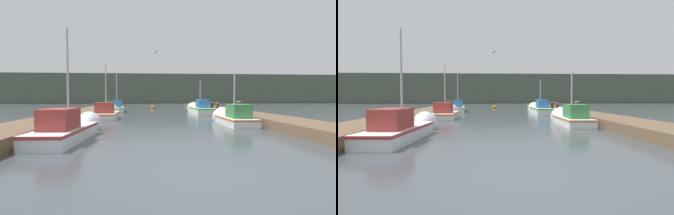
% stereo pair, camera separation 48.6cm
% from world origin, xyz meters
% --- Properties ---
extents(ground_plane, '(200.00, 200.00, 0.00)m').
position_xyz_m(ground_plane, '(0.00, 0.00, 0.00)').
color(ground_plane, '#3D4449').
extents(dock_left, '(2.42, 40.00, 0.47)m').
position_xyz_m(dock_left, '(-6.25, 16.00, 0.24)').
color(dock_left, brown).
rests_on(dock_left, ground_plane).
extents(dock_right, '(2.42, 40.00, 0.47)m').
position_xyz_m(dock_right, '(6.25, 16.00, 0.24)').
color(dock_right, brown).
rests_on(dock_right, ground_plane).
extents(distant_shore_ridge, '(120.00, 16.00, 6.65)m').
position_xyz_m(distant_shore_ridge, '(0.00, 61.03, 3.33)').
color(distant_shore_ridge, '#4C5647').
rests_on(distant_shore_ridge, ground_plane).
extents(fishing_boat_0, '(1.66, 5.56, 4.65)m').
position_xyz_m(fishing_boat_0, '(-4.04, 5.51, 0.38)').
color(fishing_boat_0, silver).
rests_on(fishing_boat_0, ground_plane).
extents(fishing_boat_1, '(1.53, 4.71, 3.54)m').
position_xyz_m(fishing_boat_1, '(4.07, 10.09, 0.37)').
color(fishing_boat_1, silver).
rests_on(fishing_boat_1, ground_plane).
extents(fishing_boat_2, '(1.88, 4.72, 4.62)m').
position_xyz_m(fishing_boat_2, '(-4.05, 14.98, 0.35)').
color(fishing_boat_2, silver).
rests_on(fishing_boat_2, ground_plane).
extents(fishing_boat_3, '(1.56, 6.17, 3.64)m').
position_xyz_m(fishing_boat_3, '(4.06, 19.79, 0.41)').
color(fishing_boat_3, silver).
rests_on(fishing_boat_3, ground_plane).
extents(fishing_boat_4, '(1.93, 5.59, 4.76)m').
position_xyz_m(fishing_boat_4, '(-4.23, 23.74, 0.38)').
color(fishing_boat_4, silver).
rests_on(fishing_boat_4, ground_plane).
extents(mooring_piling_0, '(0.32, 0.32, 1.32)m').
position_xyz_m(mooring_piling_0, '(4.95, 11.42, 0.67)').
color(mooring_piling_0, '#473523').
rests_on(mooring_piling_0, ground_plane).
extents(mooring_piling_1, '(0.36, 0.36, 1.10)m').
position_xyz_m(mooring_piling_1, '(5.07, 18.84, 0.56)').
color(mooring_piling_1, '#473523').
rests_on(mooring_piling_1, ground_plane).
extents(mooring_piling_2, '(0.34, 0.34, 1.08)m').
position_xyz_m(mooring_piling_2, '(5.11, 17.12, 0.55)').
color(mooring_piling_2, '#473523').
rests_on(mooring_piling_2, ground_plane).
extents(mooring_piling_3, '(0.36, 0.36, 1.15)m').
position_xyz_m(mooring_piling_3, '(-4.98, 22.47, 0.58)').
color(mooring_piling_3, '#473523').
rests_on(mooring_piling_3, ground_plane).
extents(channel_buoy, '(0.59, 0.59, 1.09)m').
position_xyz_m(channel_buoy, '(-0.14, 29.93, 0.17)').
color(channel_buoy, '#BF6513').
rests_on(channel_buoy, ground_plane).
extents(seagull_lead, '(0.38, 0.53, 0.12)m').
position_xyz_m(seagull_lead, '(-0.47, 12.46, 4.60)').
color(seagull_lead, white).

